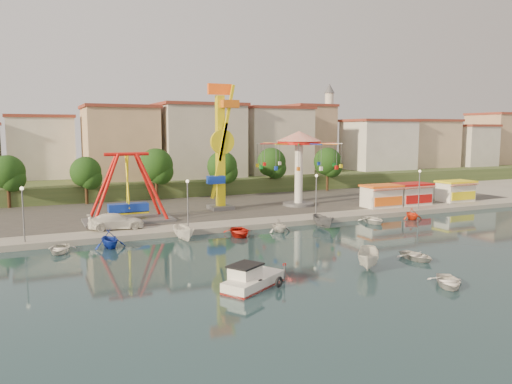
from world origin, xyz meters
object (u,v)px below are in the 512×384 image
cabin_motorboat (252,281)px  rowboat_a (417,256)px  kamikaze_tower (222,149)px  van (116,221)px  pirate_ship_ride (128,189)px  skiff (369,259)px  wave_swinger (299,151)px

cabin_motorboat → rowboat_a: size_ratio=1.63×
kamikaze_tower → van: (-15.02, -7.73, -7.16)m
pirate_ship_ride → skiff: pirate_ship_ride is taller
van → cabin_motorboat: bearing=-163.0°
cabin_motorboat → van: size_ratio=0.96×
kamikaze_tower → skiff: size_ratio=3.75×
wave_swinger → rowboat_a: wave_swinger is taller
wave_swinger → skiff: size_ratio=2.63×
wave_swinger → kamikaze_tower: bearing=174.2°
rowboat_a → skiff: bearing=-176.1°
kamikaze_tower → cabin_motorboat: size_ratio=2.97×
cabin_motorboat → kamikaze_tower: bearing=41.4°
van → kamikaze_tower: bearing=-60.2°
skiff → van: (-16.26, 22.25, 0.59)m
wave_swinger → van: wave_swinger is taller
kamikaze_tower → rowboat_a: kamikaze_tower is taller
pirate_ship_ride → skiff: bearing=-61.5°
wave_swinger → skiff: 31.35m
rowboat_a → van: (-21.85, 21.60, 1.09)m
wave_swinger → rowboat_a: bearing=-98.4°
pirate_ship_ride → rowboat_a: bearing=-52.2°
van → pirate_ship_ride: bearing=-24.5°
kamikaze_tower → rowboat_a: 31.22m
cabin_motorboat → skiff: (10.41, 0.39, 0.35)m
wave_swinger → skiff: wave_swinger is taller
kamikaze_tower → skiff: kamikaze_tower is taller
wave_swinger → van: (-26.03, -6.62, -6.76)m
pirate_ship_ride → van: bearing=-117.1°
cabin_motorboat → van: 23.40m
pirate_ship_ride → van: size_ratio=1.73×
cabin_motorboat → wave_swinger: bearing=23.6°
rowboat_a → skiff: size_ratio=0.77×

